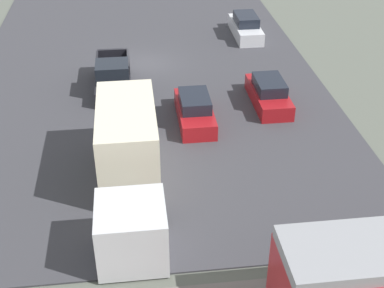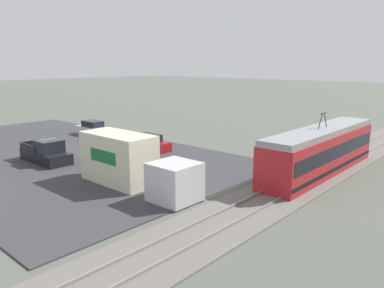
# 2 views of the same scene
# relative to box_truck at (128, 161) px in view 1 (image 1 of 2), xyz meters

# --- Properties ---
(ground_plane) EXTENTS (320.00, 320.00, 0.00)m
(ground_plane) POSITION_rel_box_truck_xyz_m (-1.26, -13.59, -1.65)
(ground_plane) COLOR #565B51
(road_surface) EXTENTS (21.39, 37.51, 0.08)m
(road_surface) POSITION_rel_box_truck_xyz_m (-1.26, -13.59, -1.61)
(road_surface) COLOR #38383D
(road_surface) RESTS_ON ground
(box_truck) EXTENTS (2.57, 9.46, 3.41)m
(box_truck) POSITION_rel_box_truck_xyz_m (0.00, 0.00, 0.00)
(box_truck) COLOR silver
(box_truck) RESTS_ON ground
(pickup_truck) EXTENTS (2.05, 5.24, 1.93)m
(pickup_truck) POSITION_rel_box_truck_xyz_m (0.73, -10.18, -0.85)
(pickup_truck) COLOR black
(pickup_truck) RESTS_ON ground
(sedan_car_0) EXTENTS (1.79, 4.53, 1.51)m
(sedan_car_0) POSITION_rel_box_truck_xyz_m (-3.59, -5.81, -0.95)
(sedan_car_0) COLOR maroon
(sedan_car_0) RESTS_ON ground
(sedan_car_1) EXTENTS (1.75, 4.73, 1.60)m
(sedan_car_1) POSITION_rel_box_truck_xyz_m (-8.89, -17.87, -0.91)
(sedan_car_1) COLOR silver
(sedan_car_1) RESTS_ON ground
(sedan_car_2) EXTENTS (1.78, 4.53, 1.50)m
(sedan_car_2) POSITION_rel_box_truck_xyz_m (-7.99, -7.24, -0.96)
(sedan_car_2) COLOR maroon
(sedan_car_2) RESTS_ON ground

